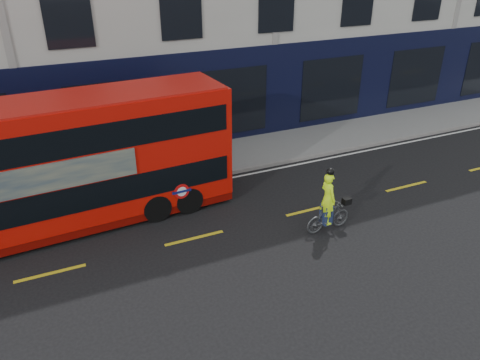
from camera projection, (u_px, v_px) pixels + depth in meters
ground at (56, 310)px, 11.07m from camera, size 120.00×120.00×0.00m
pavement at (39, 190)px, 16.33m from camera, size 60.00×3.00×0.12m
kerb at (41, 210)px, 15.10m from camera, size 60.00×0.12×0.13m
road_edge_line at (42, 216)px, 14.89m from camera, size 58.00×0.10×0.01m
lane_dashes at (50, 273)px, 12.29m from camera, size 58.00×0.12×0.01m
bus at (67, 164)px, 13.60m from camera, size 9.92×2.79×3.95m
cyclist at (328, 210)px, 13.83m from camera, size 1.53×0.60×2.10m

